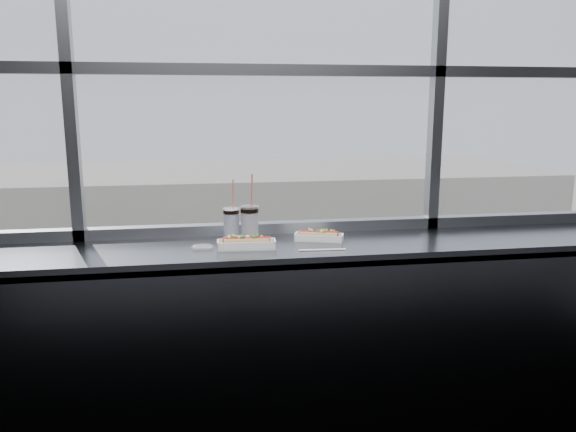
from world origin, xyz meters
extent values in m
plane|color=black|center=(0.00, 1.50, 0.55)|extent=(6.00, 0.00, 6.00)
plane|color=silver|center=(0.00, 1.52, 2.30)|extent=(6.00, 0.00, 6.00)
cube|color=gray|center=(0.00, 1.23, 1.07)|extent=(6.00, 0.55, 0.06)
cube|color=gray|center=(0.00, 0.97, 0.55)|extent=(6.00, 0.04, 1.04)
cube|color=white|center=(-0.13, 1.17, 1.10)|extent=(0.30, 0.12, 0.01)
cube|color=white|center=(-0.13, 1.17, 1.12)|extent=(0.30, 0.12, 0.04)
cylinder|color=#AE7E53|center=(-0.13, 1.17, 1.13)|extent=(0.23, 0.07, 0.05)
cylinder|color=maroon|center=(-0.13, 1.17, 1.15)|extent=(0.24, 0.05, 0.03)
cube|color=white|center=(0.27, 1.27, 1.10)|extent=(0.27, 0.16, 0.01)
cube|color=white|center=(0.27, 1.27, 1.12)|extent=(0.27, 0.16, 0.03)
cylinder|color=#AE7E53|center=(0.27, 1.27, 1.13)|extent=(0.20, 0.11, 0.04)
cylinder|color=maroon|center=(0.27, 1.27, 1.14)|extent=(0.21, 0.10, 0.03)
cylinder|color=white|center=(-0.19, 1.36, 1.18)|extent=(0.08, 0.08, 0.17)
cylinder|color=black|center=(-0.19, 1.36, 1.26)|extent=(0.09, 0.09, 0.02)
cylinder|color=silver|center=(-0.19, 1.36, 1.27)|extent=(0.09, 0.09, 0.01)
cylinder|color=#F16B64|center=(-0.18, 1.35, 1.35)|extent=(0.01, 0.04, 0.18)
cylinder|color=white|center=(-0.10, 1.30, 1.19)|extent=(0.09, 0.09, 0.19)
cylinder|color=black|center=(-0.10, 1.30, 1.27)|extent=(0.10, 0.10, 0.02)
cylinder|color=silver|center=(-0.10, 1.30, 1.29)|extent=(0.10, 0.10, 0.01)
cylinder|color=#F16B64|center=(-0.09, 1.29, 1.37)|extent=(0.01, 0.05, 0.19)
cylinder|color=white|center=(0.24, 1.07, 1.10)|extent=(0.24, 0.02, 0.01)
ellipsoid|color=silver|center=(-0.35, 1.19, 1.11)|extent=(0.11, 0.08, 0.03)
plane|color=#C2B2A1|center=(0.00, 45.00, -11.00)|extent=(120.00, 120.00, 0.00)
cube|color=black|center=(0.00, 21.50, -10.97)|extent=(80.00, 10.00, 0.06)
cube|color=#C2B2A1|center=(0.00, 29.50, -10.98)|extent=(80.00, 6.00, 0.04)
cube|color=#B0A699|center=(0.00, 39.50, -7.00)|extent=(50.00, 14.00, 8.00)
imported|color=white|center=(5.90, 17.50, -9.78)|extent=(3.65, 7.26, 2.33)
imported|color=maroon|center=(3.57, 25.50, -9.83)|extent=(3.00, 6.76, 2.22)
imported|color=silver|center=(10.39, 25.50, -9.88)|extent=(2.94, 6.45, 2.11)
imported|color=black|center=(-8.87, 25.50, -9.93)|extent=(2.64, 6.09, 2.01)
imported|color=#5270B5|center=(13.93, 17.50, -9.95)|extent=(3.05, 6.16, 1.98)
imported|color=#7D330B|center=(-1.12, 17.50, -9.82)|extent=(3.07, 6.84, 2.24)
imported|color=#66605B|center=(3.19, 28.75, -9.93)|extent=(0.92, 0.69, 2.06)
imported|color=#66605B|center=(-7.98, 28.34, -9.83)|extent=(0.76, 1.01, 2.27)
cylinder|color=#47382B|center=(-9.21, 29.50, -9.93)|extent=(0.21, 0.21, 2.14)
sphere|color=#3C8227|center=(-9.21, 29.50, -7.97)|extent=(2.85, 2.85, 2.85)
cylinder|color=#47382B|center=(-0.26, 29.50, -9.95)|extent=(0.21, 0.21, 2.09)
sphere|color=#3C8227|center=(-0.26, 29.50, -8.03)|extent=(2.79, 2.79, 2.79)
cylinder|color=#47382B|center=(10.73, 29.50, -9.77)|extent=(0.25, 0.25, 2.47)
sphere|color=#3C8227|center=(10.73, 29.50, -7.50)|extent=(3.29, 3.29, 3.29)
camera|label=1|loc=(-0.37, -1.59, 1.83)|focal=35.00mm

